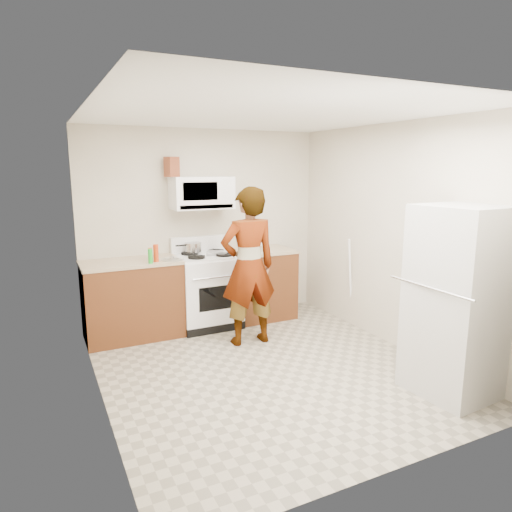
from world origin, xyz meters
TOP-DOWN VIEW (x-y plane):
  - floor at (0.00, 0.00)m, footprint 3.60×3.60m
  - back_wall at (0.00, 1.79)m, footprint 3.20×0.02m
  - right_wall at (1.59, 0.00)m, footprint 0.02×3.60m
  - cabinet_left at (-1.04, 1.49)m, footprint 1.12×0.62m
  - counter_left at (-1.04, 1.49)m, footprint 1.14×0.64m
  - cabinet_right at (0.68, 1.49)m, footprint 0.80×0.62m
  - counter_right at (0.68, 1.49)m, footprint 0.82×0.64m
  - gas_range at (-0.10, 1.48)m, footprint 0.76×0.65m
  - microwave at (-0.10, 1.61)m, footprint 0.76×0.38m
  - person at (0.13, 0.72)m, footprint 0.67×0.46m
  - fridge at (1.30, -1.16)m, footprint 0.75×0.75m
  - kettle at (0.63, 1.61)m, footprint 0.21×0.21m
  - jug at (-0.46, 1.66)m, footprint 0.18×0.18m
  - saucepan at (-0.22, 1.64)m, footprint 0.27×0.27m
  - tray at (0.01, 1.41)m, footprint 0.29×0.25m
  - bottle_spray at (-0.78, 1.32)m, footprint 0.07×0.07m
  - bottle_hot_sauce at (-0.82, 1.44)m, footprint 0.05×0.05m
  - bottle_green_cap at (-0.86, 1.25)m, footprint 0.06×0.06m
  - pot_lid at (-0.58, 1.34)m, footprint 0.34×0.34m
  - broom at (1.58, 0.72)m, footprint 0.22×0.15m

SIDE VIEW (x-z plane):
  - floor at x=0.00m, z-range 0.00..0.00m
  - cabinet_left at x=-1.04m, z-range 0.00..0.90m
  - cabinet_right at x=0.68m, z-range 0.00..0.90m
  - gas_range at x=-0.10m, z-range -0.08..1.05m
  - broom at x=1.58m, z-range 0.01..1.14m
  - fridge at x=1.30m, z-range 0.00..1.70m
  - person at x=0.13m, z-range 0.00..1.81m
  - counter_left at x=-1.04m, z-range 0.90..0.93m
  - counter_right at x=0.68m, z-range 0.90..0.93m
  - pot_lid at x=-0.58m, z-range 0.94..0.95m
  - tray at x=0.01m, z-range 0.93..0.98m
  - bottle_hot_sauce at x=-0.82m, z-range 0.94..1.08m
  - saucepan at x=-0.22m, z-range 0.95..1.07m
  - bottle_green_cap at x=-0.86m, z-range 0.94..1.10m
  - kettle at x=0.63m, z-range 0.94..1.12m
  - bottle_spray at x=-0.78m, z-range 0.94..1.14m
  - back_wall at x=0.00m, z-range 0.00..2.50m
  - right_wall at x=1.59m, z-range 0.00..2.50m
  - microwave at x=-0.10m, z-range 1.50..1.90m
  - jug at x=-0.46m, z-range 1.90..2.14m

